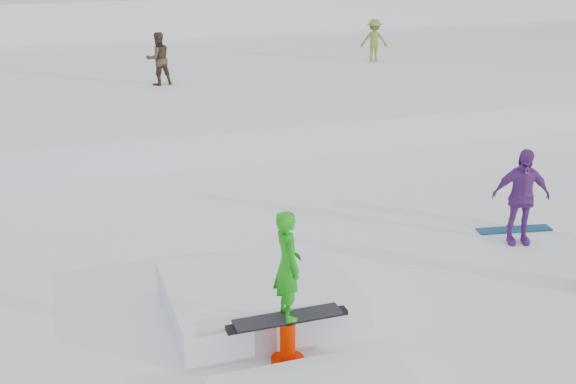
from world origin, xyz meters
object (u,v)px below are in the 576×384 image
object	(u,v)px
walker_ygreen	(374,40)
walker_olive	(158,59)
spectator_purple	(521,196)
jib_rail_feature	(274,320)

from	to	relation	value
walker_ygreen	walker_olive	bearing A→B (deg)	37.90
walker_olive	spectator_purple	xyz separation A→B (m)	(4.38, -11.99, -0.72)
walker_ygreen	jib_rail_feature	world-z (taller)	walker_ygreen
walker_olive	walker_ygreen	world-z (taller)	walker_olive
walker_ygreen	jib_rail_feature	bearing A→B (deg)	86.58
spectator_purple	jib_rail_feature	world-z (taller)	jib_rail_feature
spectator_purple	jib_rail_feature	size ratio (longest dim) A/B	0.40
walker_olive	spectator_purple	world-z (taller)	walker_olive
walker_ygreen	jib_rail_feature	size ratio (longest dim) A/B	0.34
walker_olive	spectator_purple	bearing A→B (deg)	99.83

